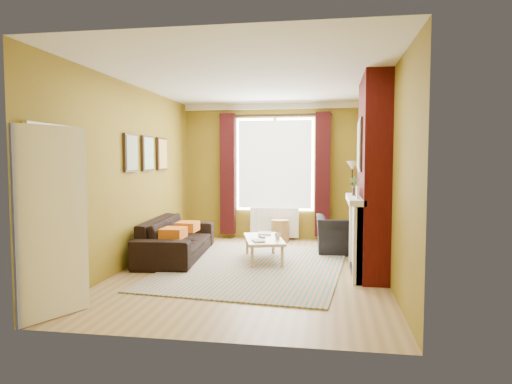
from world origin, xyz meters
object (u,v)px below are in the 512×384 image
at_px(armchair, 345,235).
at_px(coffee_table, 264,240).
at_px(wicker_stool, 280,231).
at_px(floor_lamp, 352,179).
at_px(sofa, 177,238).

relative_size(armchair, coffee_table, 0.80).
height_order(wicker_stool, floor_lamp, floor_lamp).
xyz_separation_m(wicker_stool, floor_lamp, (1.41, 0.00, 1.06)).
height_order(armchair, coffee_table, armchair).
bearing_deg(armchair, wicker_stool, -39.81).
height_order(sofa, coffee_table, sofa).
bearing_deg(sofa, wicker_stool, -46.84).
bearing_deg(coffee_table, wicker_stool, 73.06).
bearing_deg(coffee_table, floor_lamp, 36.03).
distance_m(sofa, armchair, 2.93).
bearing_deg(floor_lamp, armchair, -99.12).
bearing_deg(armchair, sofa, 12.84).
bearing_deg(sofa, coffee_table, -97.29).
xyz_separation_m(sofa, coffee_table, (1.49, -0.06, 0.01)).
height_order(sofa, floor_lamp, floor_lamp).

